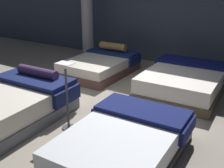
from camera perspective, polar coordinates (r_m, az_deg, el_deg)
name	(u,v)px	position (r m, az deg, el deg)	size (l,w,h in m)	color
ground_plane	(109,102)	(5.89, -0.58, -3.71)	(18.00, 18.00, 0.02)	gray
showroom_back_wall	(172,4)	(8.39, 12.20, 15.72)	(18.00, 0.06, 3.50)	#333D4C
bed_0	(13,103)	(5.44, -19.70, -3.73)	(1.73, 2.10, 0.80)	#4E5259
bed_1	(123,142)	(4.09, 2.38, -11.93)	(1.56, 2.14, 0.51)	#312D2B
bed_2	(101,65)	(7.57, -2.38, 3.91)	(1.50, 2.09, 0.73)	brown
bed_3	(184,81)	(6.48, 14.52, 0.54)	(1.74, 2.20, 0.57)	brown
price_sign	(67,104)	(4.74, -9.16, -4.04)	(0.28, 0.24, 1.18)	#3F3F44
support_pillar	(87,2)	(9.00, -5.22, 16.40)	(0.36, 0.36, 3.50)	#99999E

